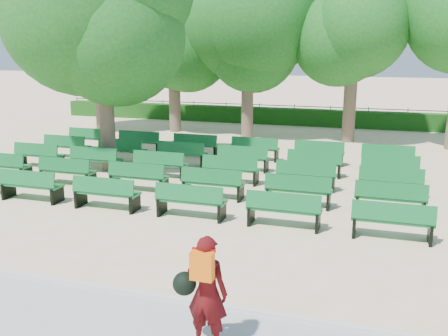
# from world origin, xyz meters

# --- Properties ---
(ground) EXTENTS (120.00, 120.00, 0.00)m
(ground) POSITION_xyz_m (0.00, 0.00, 0.00)
(ground) COLOR beige
(paving) EXTENTS (30.00, 2.20, 0.06)m
(paving) POSITION_xyz_m (0.00, -7.40, 0.03)
(paving) COLOR #B4B3AF
(paving) RESTS_ON ground
(curb) EXTENTS (30.00, 0.12, 0.10)m
(curb) POSITION_xyz_m (0.00, -6.25, 0.05)
(curb) COLOR silver
(curb) RESTS_ON ground
(hedge) EXTENTS (26.00, 0.70, 0.90)m
(hedge) POSITION_xyz_m (0.00, 14.00, 0.45)
(hedge) COLOR #184E14
(hedge) RESTS_ON ground
(fence) EXTENTS (26.00, 0.10, 1.02)m
(fence) POSITION_xyz_m (0.00, 14.40, 0.00)
(fence) COLOR black
(fence) RESTS_ON ground
(tree_line) EXTENTS (21.80, 6.80, 7.04)m
(tree_line) POSITION_xyz_m (0.00, 10.00, 0.00)
(tree_line) COLOR #1C641E
(tree_line) RESTS_ON ground
(bench_array) EXTENTS (1.82, 0.59, 1.14)m
(bench_array) POSITION_xyz_m (-0.10, 1.43, 0.09)
(bench_array) COLOR #126B2F
(bench_array) RESTS_ON ground
(tree_among) EXTENTS (5.37, 5.37, 7.57)m
(tree_among) POSITION_xyz_m (-3.51, 1.85, 5.13)
(tree_among) COLOR brown
(tree_among) RESTS_ON ground
(person) EXTENTS (0.82, 0.51, 1.70)m
(person) POSITION_xyz_m (3.32, -7.37, 0.94)
(person) COLOR #480A0C
(person) RESTS_ON ground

